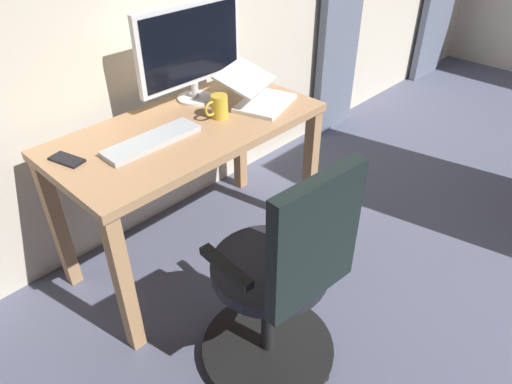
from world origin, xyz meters
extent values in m
cube|color=tan|center=(1.30, -2.15, 0.73)|extent=(1.26, 0.63, 0.04)
cube|color=tan|center=(0.71, -1.88, 0.36)|extent=(0.06, 0.06, 0.71)
cube|color=tan|center=(1.89, -1.88, 0.36)|extent=(0.06, 0.06, 0.71)
cube|color=tan|center=(0.71, -2.42, 0.36)|extent=(0.06, 0.06, 0.71)
cube|color=tan|center=(1.89, -2.42, 0.36)|extent=(0.06, 0.06, 0.71)
cylinder|color=black|center=(1.53, -1.43, 0.04)|extent=(0.56, 0.56, 0.02)
sphere|color=black|center=(1.27, -1.41, 0.03)|extent=(0.05, 0.05, 0.05)
sphere|color=black|center=(1.43, -1.67, 0.03)|extent=(0.05, 0.05, 0.05)
sphere|color=black|center=(1.72, -1.60, 0.03)|extent=(0.05, 0.05, 0.05)
sphere|color=black|center=(1.47, -1.18, 0.03)|extent=(0.05, 0.05, 0.05)
cylinder|color=black|center=(1.53, -1.43, 0.26)|extent=(0.06, 0.06, 0.44)
cylinder|color=black|center=(1.53, -1.43, 0.51)|extent=(0.47, 0.47, 0.05)
cube|color=black|center=(1.54, -1.23, 0.77)|extent=(0.38, 0.08, 0.47)
cube|color=black|center=(1.73, -1.45, 0.64)|extent=(0.06, 0.24, 0.03)
cube|color=black|center=(1.33, -1.41, 0.64)|extent=(0.06, 0.24, 0.03)
cylinder|color=white|center=(1.09, -2.34, 0.76)|extent=(0.18, 0.18, 0.01)
cylinder|color=white|center=(1.09, -2.34, 0.80)|extent=(0.04, 0.04, 0.08)
cube|color=white|center=(1.09, -2.35, 1.03)|extent=(0.61, 0.03, 0.38)
cube|color=black|center=(1.09, -2.33, 1.03)|extent=(0.56, 0.01, 0.33)
cube|color=#B7BCC1|center=(1.51, -2.13, 0.76)|extent=(0.44, 0.13, 0.02)
cube|color=white|center=(0.90, -2.04, 0.76)|extent=(0.35, 0.30, 0.02)
cube|color=white|center=(0.93, -2.14, 0.87)|extent=(0.35, 0.29, 0.08)
cube|color=black|center=(1.83, -2.26, 0.76)|extent=(0.10, 0.16, 0.01)
cylinder|color=gold|center=(1.14, -2.10, 0.81)|extent=(0.08, 0.08, 0.11)
torus|color=gold|center=(1.19, -2.10, 0.81)|extent=(0.07, 0.01, 0.07)
camera|label=1|loc=(2.45, -0.61, 1.73)|focal=32.66mm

